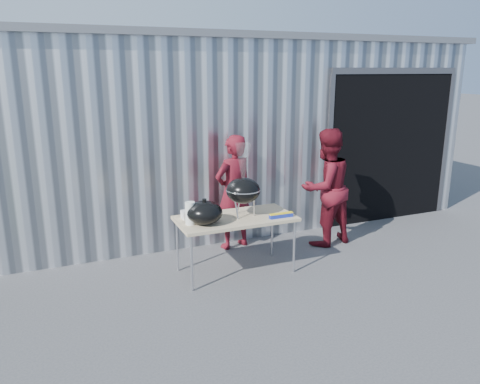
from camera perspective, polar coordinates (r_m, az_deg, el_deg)
name	(u,v)px	position (r m, az deg, el deg)	size (l,w,h in m)	color
ground	(256,292)	(5.71, 1.99, -12.11)	(80.00, 80.00, 0.00)	#424244
building	(204,121)	(9.75, -4.46, 8.61)	(8.20, 6.20, 3.10)	silver
folding_table	(235,220)	(5.98, -0.56, -3.44)	(1.50, 0.75, 0.75)	tan
kettle_grill	(243,184)	(5.90, 0.39, 0.94)	(0.44, 0.44, 0.94)	black
grill_lid	(205,213)	(5.69, -4.34, -2.51)	(0.44, 0.44, 0.32)	black
paper_towels	(190,213)	(5.69, -6.09, -2.59)	(0.12, 0.12, 0.28)	white
white_tub	(190,214)	(5.95, -6.16, -2.72)	(0.20, 0.15, 0.10)	white
foil_box	(281,215)	(5.96, 5.03, -2.85)	(0.32, 0.06, 0.06)	#172998
person_cook	(234,192)	(6.81, -0.79, -0.02)	(0.61, 0.40, 1.68)	#590F1A
person_bystander	(326,188)	(7.05, 10.41, 0.54)	(0.85, 0.66, 1.75)	#590F1A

